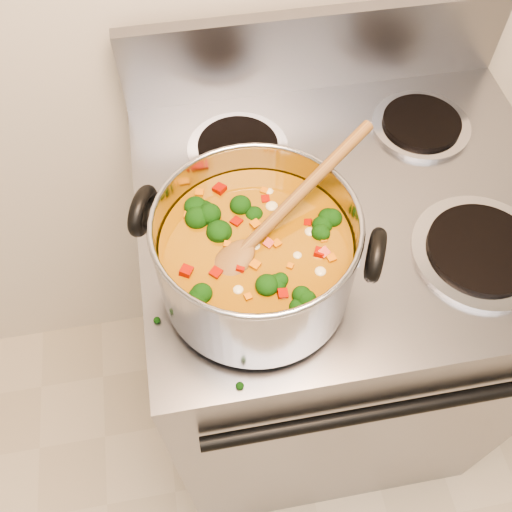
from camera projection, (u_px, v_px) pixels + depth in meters
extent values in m
cube|color=gray|center=(324.00, 321.00, 1.36)|extent=(0.73, 0.64, 0.92)
cube|color=gray|center=(315.00, 50.00, 1.07)|extent=(0.73, 0.03, 0.16)
cylinder|color=black|center=(397.00, 410.00, 0.89)|extent=(0.62, 0.02, 0.02)
cylinder|color=#A5A5AD|center=(268.00, 284.00, 0.88)|extent=(0.22, 0.22, 0.01)
cylinder|color=black|center=(268.00, 281.00, 0.87)|extent=(0.17, 0.17, 0.01)
cylinder|color=#A5A5AD|center=(481.00, 251.00, 0.91)|extent=(0.22, 0.22, 0.01)
cylinder|color=black|center=(483.00, 249.00, 0.90)|extent=(0.17, 0.17, 0.01)
cylinder|color=#A5A5AD|center=(238.00, 149.00, 1.03)|extent=(0.18, 0.18, 0.01)
cylinder|color=black|center=(238.00, 146.00, 1.03)|extent=(0.14, 0.14, 0.01)
cylinder|color=#A5A5AD|center=(421.00, 125.00, 1.07)|extent=(0.18, 0.18, 0.01)
cylinder|color=black|center=(422.00, 122.00, 1.06)|extent=(0.14, 0.14, 0.01)
cylinder|color=#A3A3AB|center=(256.00, 255.00, 0.80)|extent=(0.28, 0.28, 0.15)
torus|color=#A3A3AB|center=(256.00, 222.00, 0.74)|extent=(0.28, 0.28, 0.01)
cylinder|color=#81570B|center=(256.00, 263.00, 0.82)|extent=(0.26, 0.26, 0.11)
torus|color=black|center=(143.00, 211.00, 0.77)|extent=(0.05, 0.08, 0.08)
torus|color=black|center=(375.00, 255.00, 0.73)|extent=(0.05, 0.08, 0.08)
ellipsoid|color=black|center=(301.00, 214.00, 0.80)|extent=(0.04, 0.04, 0.03)
ellipsoid|color=black|center=(307.00, 196.00, 0.82)|extent=(0.04, 0.04, 0.03)
ellipsoid|color=black|center=(284.00, 196.00, 0.82)|extent=(0.04, 0.04, 0.03)
ellipsoid|color=black|center=(210.00, 282.00, 0.74)|extent=(0.04, 0.04, 0.03)
ellipsoid|color=black|center=(304.00, 232.00, 0.78)|extent=(0.04, 0.04, 0.03)
ellipsoid|color=black|center=(212.00, 229.00, 0.79)|extent=(0.04, 0.04, 0.03)
ellipsoid|color=black|center=(205.00, 234.00, 0.78)|extent=(0.04, 0.04, 0.03)
ellipsoid|color=black|center=(203.00, 243.00, 0.77)|extent=(0.04, 0.04, 0.03)
ellipsoid|color=black|center=(211.00, 293.00, 0.73)|extent=(0.04, 0.04, 0.03)
ellipsoid|color=#9C1205|center=(252.00, 294.00, 0.73)|extent=(0.01, 0.01, 0.01)
ellipsoid|color=#9C1205|center=(312.00, 238.00, 0.78)|extent=(0.01, 0.01, 0.01)
ellipsoid|color=#9C1205|center=(187.00, 257.00, 0.76)|extent=(0.01, 0.01, 0.01)
ellipsoid|color=#9C1205|center=(222.00, 190.00, 0.82)|extent=(0.01, 0.01, 0.01)
ellipsoid|color=#9C1205|center=(187.00, 277.00, 0.74)|extent=(0.01, 0.01, 0.01)
ellipsoid|color=#9C1205|center=(278.00, 201.00, 0.81)|extent=(0.01, 0.01, 0.01)
ellipsoid|color=#9C1205|center=(312.00, 201.00, 0.81)|extent=(0.01, 0.01, 0.01)
ellipsoid|color=#9C1205|center=(227.00, 234.00, 0.78)|extent=(0.01, 0.01, 0.01)
ellipsoid|color=#9C1205|center=(301.00, 243.00, 0.77)|extent=(0.01, 0.01, 0.01)
ellipsoid|color=#9C1205|center=(272.00, 287.00, 0.74)|extent=(0.01, 0.01, 0.01)
ellipsoid|color=#9C1205|center=(315.00, 289.00, 0.73)|extent=(0.01, 0.01, 0.01)
ellipsoid|color=#B85E0A|center=(194.00, 209.00, 0.80)|extent=(0.01, 0.01, 0.01)
ellipsoid|color=#B85E0A|center=(251.00, 291.00, 0.73)|extent=(0.01, 0.01, 0.01)
ellipsoid|color=#B85E0A|center=(256.00, 290.00, 0.73)|extent=(0.01, 0.01, 0.01)
ellipsoid|color=#B85E0A|center=(275.00, 207.00, 0.81)|extent=(0.01, 0.01, 0.01)
ellipsoid|color=#B85E0A|center=(241.00, 274.00, 0.75)|extent=(0.01, 0.01, 0.01)
ellipsoid|color=#B85E0A|center=(275.00, 184.00, 0.83)|extent=(0.01, 0.01, 0.01)
ellipsoid|color=#B85E0A|center=(340.00, 252.00, 0.76)|extent=(0.01, 0.01, 0.01)
ellipsoid|color=#B85E0A|center=(275.00, 313.00, 0.71)|extent=(0.01, 0.01, 0.01)
ellipsoid|color=#B85E0A|center=(195.00, 256.00, 0.76)|extent=(0.01, 0.01, 0.01)
ellipsoid|color=#B85E0A|center=(288.00, 214.00, 0.80)|extent=(0.01, 0.01, 0.01)
ellipsoid|color=#B85E0A|center=(222.00, 227.00, 0.79)|extent=(0.01, 0.01, 0.01)
ellipsoid|color=#B85E0A|center=(178.00, 266.00, 0.75)|extent=(0.01, 0.01, 0.01)
ellipsoid|color=beige|center=(291.00, 214.00, 0.80)|extent=(0.02, 0.02, 0.01)
ellipsoid|color=beige|center=(291.00, 282.00, 0.74)|extent=(0.02, 0.02, 0.01)
ellipsoid|color=beige|center=(284.00, 207.00, 0.81)|extent=(0.02, 0.02, 0.01)
ellipsoid|color=beige|center=(232.00, 305.00, 0.72)|extent=(0.02, 0.02, 0.01)
ellipsoid|color=beige|center=(248.00, 297.00, 0.73)|extent=(0.02, 0.02, 0.01)
ellipsoid|color=beige|center=(254.00, 295.00, 0.73)|extent=(0.02, 0.02, 0.01)
ellipsoid|color=beige|center=(292.00, 265.00, 0.75)|extent=(0.02, 0.02, 0.01)
ellipsoid|color=beige|center=(252.00, 287.00, 0.73)|extent=(0.02, 0.02, 0.01)
ellipsoid|color=beige|center=(229.00, 255.00, 0.76)|extent=(0.02, 0.02, 0.01)
ellipsoid|color=brown|center=(231.00, 262.00, 0.76)|extent=(0.09, 0.08, 0.04)
cylinder|color=brown|center=(302.00, 192.00, 0.78)|extent=(0.23, 0.16, 0.09)
ellipsoid|color=black|center=(217.00, 196.00, 0.97)|extent=(0.01, 0.01, 0.01)
ellipsoid|color=black|center=(341.00, 217.00, 0.95)|extent=(0.01, 0.01, 0.01)
ellipsoid|color=black|center=(153.00, 275.00, 0.88)|extent=(0.01, 0.01, 0.01)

